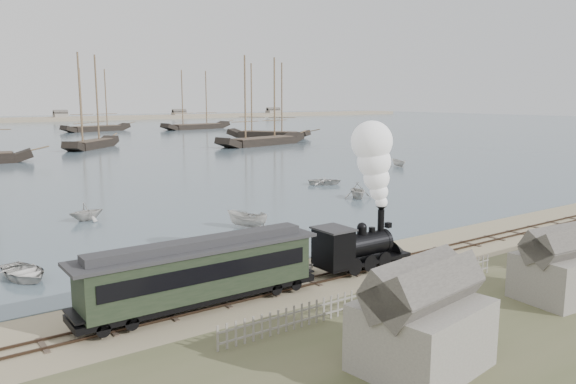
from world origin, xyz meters
TOP-DOWN VIEW (x-y plane):
  - ground at (0.00, 0.00)m, footprint 600.00×600.00m
  - rail_track at (0.00, -2.00)m, footprint 120.00×1.80m
  - picket_fence_west at (-6.50, -7.00)m, footprint 19.00×0.10m
  - picket_fence_east at (12.50, -7.50)m, footprint 15.00×0.10m
  - shed_left at (-10.00, -13.00)m, footprint 5.00×4.00m
  - shed_mid at (2.00, -12.00)m, footprint 4.00×3.50m
  - locomotive at (-2.13, -2.00)m, footprint 7.25×2.71m
  - passenger_coach at (-14.27, -2.00)m, footprint 13.19×2.54m
  - beached_dinghy at (-7.25, -0.12)m, footprint 3.13×3.94m
  - rowboat_0 at (-20.85, 8.29)m, footprint 4.83×3.92m
  - rowboat_1 at (-13.05, 22.65)m, footprint 3.13×3.47m
  - rowboat_2 at (-2.98, 11.97)m, footprint 3.87×3.11m
  - rowboat_3 at (17.28, 26.60)m, footprint 4.71×5.08m
  - rowboat_4 at (13.98, 16.98)m, footprint 4.30×4.08m
  - rowboat_5 at (38.19, 34.07)m, footprint 3.27×1.73m
  - schooner_3 at (8.74, 94.79)m, footprint 15.93×16.30m
  - schooner_4 at (42.83, 80.69)m, footprint 25.25×11.13m
  - schooner_5 at (57.03, 99.57)m, footprint 17.17×21.87m
  - schooner_8 at (28.29, 156.41)m, footprint 23.33×10.67m
  - schooner_9 at (60.26, 149.39)m, footprint 26.64×10.43m

SIDE VIEW (x-z plane):
  - ground at x=0.00m, z-range 0.00..0.00m
  - picket_fence_west at x=-6.50m, z-range -0.60..0.60m
  - picket_fence_east at x=12.50m, z-range -0.60..0.60m
  - shed_left at x=-10.00m, z-range -2.05..2.05m
  - shed_mid at x=2.00m, z-range -1.80..1.80m
  - rail_track at x=0.00m, z-range -0.04..0.12m
  - beached_dinghy at x=-7.25m, z-range 0.00..0.73m
  - rowboat_3 at x=17.28m, z-range 0.06..0.92m
  - rowboat_0 at x=-20.85m, z-range 0.06..0.94m
  - rowboat_5 at x=38.19m, z-range 0.06..1.26m
  - rowboat_2 at x=-2.98m, z-range 0.06..1.49m
  - rowboat_1 at x=-13.05m, z-range 0.06..1.68m
  - rowboat_4 at x=13.98m, z-range 0.06..1.84m
  - passenger_coach at x=-14.27m, z-range 0.43..3.64m
  - locomotive at x=-2.13m, z-range -0.34..8.70m
  - schooner_3 at x=8.74m, z-range 0.06..20.06m
  - schooner_4 at x=42.83m, z-range 0.06..20.06m
  - schooner_5 at x=57.03m, z-range 0.06..20.06m
  - schooner_8 at x=28.29m, z-range 0.06..20.06m
  - schooner_9 at x=60.26m, z-range 0.06..20.06m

